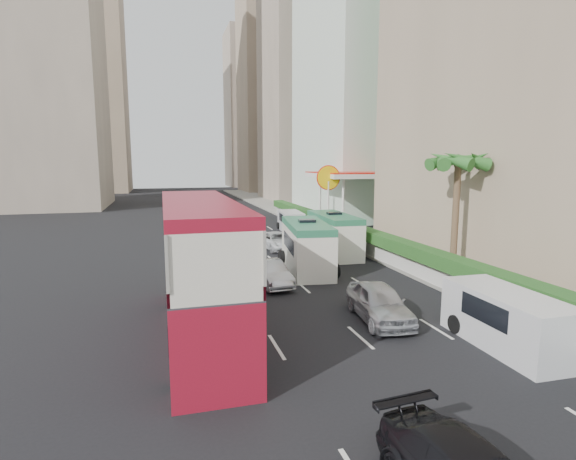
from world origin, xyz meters
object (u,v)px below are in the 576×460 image
object	(u,v)px
minibus_near	(307,246)
minibus_far	(334,235)
double_decker_bus	(200,268)
panel_van_near	(507,320)
shell_station	(350,201)
panel_van_far	(291,221)
car_silver_lane_a	(270,285)
palm_tree	(455,220)
van_asset	(277,249)
car_silver_lane_b	(379,320)

from	to	relation	value
minibus_near	minibus_far	distance (m)	5.08
double_decker_bus	panel_van_near	distance (m)	11.07
double_decker_bus	shell_station	bearing A→B (deg)	55.18
double_decker_bus	panel_van_far	distance (m)	25.96
car_silver_lane_a	minibus_far	world-z (taller)	minibus_far
palm_tree	shell_station	world-z (taller)	palm_tree
minibus_near	panel_van_near	xyz separation A→B (m)	(3.22, -12.67, -0.47)
minibus_near	van_asset	bearing A→B (deg)	98.97
panel_van_far	palm_tree	distance (m)	20.22
car_silver_lane_b	palm_tree	world-z (taller)	palm_tree
van_asset	panel_van_near	world-z (taller)	panel_van_near
car_silver_lane_b	minibus_far	distance (m)	13.37
car_silver_lane_b	minibus_near	size ratio (longest dim) A/B	0.68
minibus_far	palm_tree	bearing A→B (deg)	-63.93
van_asset	palm_tree	world-z (taller)	palm_tree
double_decker_bus	palm_tree	xyz separation A→B (m)	(13.80, 4.00, 0.85)
car_silver_lane_b	panel_van_far	size ratio (longest dim) A/B	0.97
panel_van_near	minibus_far	bearing A→B (deg)	91.05
car_silver_lane_b	panel_van_far	world-z (taller)	panel_van_far
car_silver_lane_b	minibus_far	size ratio (longest dim) A/B	0.70
panel_van_far	palm_tree	bearing A→B (deg)	-74.57
double_decker_bus	shell_station	world-z (taller)	shell_station
palm_tree	shell_station	bearing A→B (deg)	83.40
minibus_near	panel_van_far	size ratio (longest dim) A/B	1.43
double_decker_bus	panel_van_near	world-z (taller)	double_decker_bus
minibus_far	panel_van_far	bearing A→B (deg)	92.34
panel_van_near	car_silver_lane_b	bearing A→B (deg)	131.13
car_silver_lane_b	panel_van_near	world-z (taller)	panel_van_near
minibus_far	palm_tree	size ratio (longest dim) A/B	1.00
car_silver_lane_b	shell_station	world-z (taller)	shell_station
minibus_near	panel_van_near	size ratio (longest dim) A/B	1.34
panel_van_near	double_decker_bus	bearing A→B (deg)	159.01
double_decker_bus	van_asset	world-z (taller)	double_decker_bus
car_silver_lane_b	van_asset	size ratio (longest dim) A/B	1.00
double_decker_bus	panel_van_near	size ratio (longest dim) A/B	2.24
shell_station	double_decker_bus	bearing A→B (deg)	-124.82
double_decker_bus	minibus_far	xyz separation A→B (m)	(10.20, 12.43, -1.12)
car_silver_lane_a	shell_station	xyz separation A→B (m)	(11.98, 17.16, 2.75)
car_silver_lane_a	car_silver_lane_b	distance (m)	7.06
car_silver_lane_a	double_decker_bus	bearing A→B (deg)	-130.52
minibus_near	shell_station	size ratio (longest dim) A/B	0.82
minibus_near	panel_van_far	xyz separation A→B (m)	(3.38, 15.24, -0.54)
van_asset	panel_van_near	size ratio (longest dim) A/B	0.91
car_silver_lane_a	panel_van_near	xyz separation A→B (m)	(6.13, -9.98, 0.98)
van_asset	panel_van_far	size ratio (longest dim) A/B	0.97
panel_van_near	palm_tree	xyz separation A→B (m)	(3.65, 8.14, 2.40)
minibus_far	panel_van_near	world-z (taller)	minibus_far
panel_van_near	shell_station	xyz separation A→B (m)	(5.85, 27.14, 1.77)
panel_van_far	van_asset	bearing A→B (deg)	-107.28
car_silver_lane_a	shell_station	size ratio (longest dim) A/B	0.50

